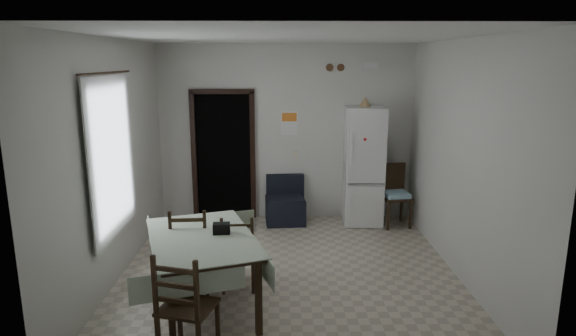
% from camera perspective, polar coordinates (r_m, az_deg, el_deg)
% --- Properties ---
extents(ground, '(4.50, 4.50, 0.00)m').
position_cam_1_polar(ground, '(6.26, 0.07, -12.27)').
color(ground, '#B4A993').
rests_on(ground, ground).
extents(ceiling, '(4.20, 4.50, 0.02)m').
position_cam_1_polar(ceiling, '(5.68, 0.08, 15.32)').
color(ceiling, white).
rests_on(ceiling, ground).
extents(wall_back, '(4.20, 0.02, 2.90)m').
position_cam_1_polar(wall_back, '(8.01, -0.20, 4.15)').
color(wall_back, silver).
rests_on(wall_back, ground).
extents(wall_front, '(4.20, 0.02, 2.90)m').
position_cam_1_polar(wall_front, '(3.62, 0.70, -6.49)').
color(wall_front, silver).
rests_on(wall_front, ground).
extents(wall_left, '(0.02, 4.50, 2.90)m').
position_cam_1_polar(wall_left, '(6.13, -19.96, 0.73)').
color(wall_left, silver).
rests_on(wall_left, ground).
extents(wall_right, '(0.02, 4.50, 2.90)m').
position_cam_1_polar(wall_right, '(6.20, 19.89, 0.86)').
color(wall_right, silver).
rests_on(wall_right, ground).
extents(doorway, '(1.06, 0.52, 2.22)m').
position_cam_1_polar(doorway, '(8.33, -7.46, 1.66)').
color(doorway, black).
rests_on(doorway, ground).
extents(window_recess, '(0.10, 1.20, 1.60)m').
position_cam_1_polar(window_recess, '(5.94, -21.10, 1.26)').
color(window_recess, silver).
rests_on(window_recess, ground).
extents(curtain, '(0.02, 1.45, 1.85)m').
position_cam_1_polar(curtain, '(5.91, -20.10, 1.28)').
color(curtain, silver).
rests_on(curtain, ground).
extents(curtain_rod, '(0.02, 1.60, 0.02)m').
position_cam_1_polar(curtain_rod, '(5.80, -20.72, 10.51)').
color(curtain_rod, black).
rests_on(curtain_rod, ground).
extents(calendar, '(0.28, 0.02, 0.40)m').
position_cam_1_polar(calendar, '(7.97, 0.16, 5.35)').
color(calendar, white).
rests_on(calendar, ground).
extents(calendar_image, '(0.24, 0.01, 0.14)m').
position_cam_1_polar(calendar_image, '(7.96, 0.16, 6.06)').
color(calendar_image, orange).
rests_on(calendar_image, ground).
extents(light_switch, '(0.08, 0.02, 0.12)m').
position_cam_1_polar(light_switch, '(8.06, 0.87, 1.68)').
color(light_switch, beige).
rests_on(light_switch, ground).
extents(vent_left, '(0.12, 0.03, 0.12)m').
position_cam_1_polar(vent_left, '(7.95, 4.96, 11.79)').
color(vent_left, '#503320').
rests_on(vent_left, ground).
extents(vent_right, '(0.12, 0.03, 0.12)m').
position_cam_1_polar(vent_right, '(7.97, 6.27, 11.76)').
color(vent_right, '#503320').
rests_on(vent_right, ground).
extents(emergency_light, '(0.25, 0.07, 0.09)m').
position_cam_1_polar(emergency_light, '(8.01, 9.71, 11.88)').
color(emergency_light, white).
rests_on(emergency_light, ground).
extents(fridge, '(0.65, 0.65, 1.92)m').
position_cam_1_polar(fridge, '(7.90, 8.95, 0.25)').
color(fridge, white).
rests_on(fridge, ground).
extents(tan_cone, '(0.20, 0.20, 0.16)m').
position_cam_1_polar(tan_cone, '(7.75, 9.12, 7.77)').
color(tan_cone, tan).
rests_on(tan_cone, fridge).
extents(navy_seat, '(0.68, 0.66, 0.77)m').
position_cam_1_polar(navy_seat, '(7.93, -0.33, -3.84)').
color(navy_seat, black).
rests_on(navy_seat, ground).
extents(corner_chair, '(0.50, 0.50, 1.00)m').
position_cam_1_polar(corner_chair, '(7.94, 12.66, -3.25)').
color(corner_chair, black).
rests_on(corner_chair, ground).
extents(dining_table, '(1.49, 1.83, 0.83)m').
position_cam_1_polar(dining_table, '(5.34, -9.97, -12.16)').
color(dining_table, '#A9BA9F').
rests_on(dining_table, ground).
extents(black_bag, '(0.19, 0.12, 0.12)m').
position_cam_1_polar(black_bag, '(5.22, -7.88, -7.10)').
color(black_bag, black).
rests_on(black_bag, dining_table).
extents(dining_chair_far_left, '(0.47, 0.47, 1.03)m').
position_cam_1_polar(dining_chair_far_left, '(5.74, -11.44, -9.31)').
color(dining_chair_far_left, black).
rests_on(dining_chair_far_left, ground).
extents(dining_chair_far_right, '(0.42, 0.42, 0.92)m').
position_cam_1_polar(dining_chair_far_right, '(5.73, -5.94, -9.73)').
color(dining_chair_far_right, black).
rests_on(dining_chair_far_right, ground).
extents(dining_chair_near_head, '(0.56, 0.56, 1.05)m').
position_cam_1_polar(dining_chair_near_head, '(4.50, -11.82, -15.63)').
color(dining_chair_near_head, black).
rests_on(dining_chair_near_head, ground).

